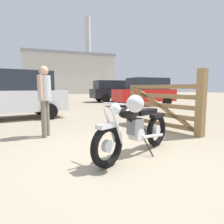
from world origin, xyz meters
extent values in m
plane|color=gray|center=(0.00, 0.00, 0.00)|extent=(80.00, 80.00, 0.00)
torus|color=black|center=(-0.27, -0.30, 0.32)|extent=(0.62, 0.39, 0.64)
cylinder|color=silver|center=(-0.27, -0.30, 0.32)|extent=(0.20, 0.15, 0.18)
torus|color=black|center=(1.02, 0.35, 0.32)|extent=(0.62, 0.39, 0.64)
cylinder|color=silver|center=(1.02, 0.35, 0.32)|extent=(0.20, 0.15, 0.18)
cube|color=silver|center=(-0.27, -0.30, 0.62)|extent=(0.38, 0.28, 0.06)
cube|color=black|center=(1.03, 0.36, 0.61)|extent=(0.42, 0.30, 0.07)
cylinder|color=silver|center=(-0.12, -0.31, 0.60)|extent=(0.27, 0.16, 0.58)
cylinder|color=silver|center=(-0.19, -0.18, 0.60)|extent=(0.27, 0.16, 0.58)
sphere|color=silver|center=(-0.12, -0.22, 0.85)|extent=(0.17, 0.17, 0.17)
cylinder|color=silver|center=(-0.04, -0.19, 0.92)|extent=(0.30, 0.57, 0.03)
sphere|color=silver|center=(0.09, -0.45, 0.94)|extent=(0.25, 0.25, 0.25)
cylinder|color=black|center=(0.32, 0.00, 0.58)|extent=(0.70, 0.39, 0.47)
ellipsoid|color=black|center=(0.21, -0.06, 0.76)|extent=(0.56, 0.43, 0.20)
cube|color=black|center=(0.62, 0.15, 0.73)|extent=(0.57, 0.42, 0.09)
cube|color=slate|center=(0.36, 0.02, 0.51)|extent=(0.31, 0.28, 0.26)
cylinder|color=silver|center=(0.39, 0.03, 0.36)|extent=(0.29, 0.28, 0.22)
cylinder|color=silver|center=(0.78, 0.11, 0.28)|extent=(0.65, 0.37, 0.14)
cylinder|color=silver|center=(0.69, 0.29, 0.28)|extent=(0.65, 0.37, 0.14)
cylinder|color=black|center=(0.56, -0.07, 0.16)|extent=(0.12, 0.22, 0.33)
cube|color=olive|center=(2.40, 0.60, 0.80)|extent=(0.22, 0.22, 1.60)
cube|color=olive|center=(1.81, 2.92, 0.65)|extent=(0.10, 0.12, 1.20)
cube|color=olive|center=(2.10, 1.76, 0.15)|extent=(0.67, 2.35, 0.11)
cube|color=olive|center=(2.10, 1.76, 0.41)|extent=(0.67, 2.35, 0.11)
cube|color=olive|center=(2.10, 1.76, 0.67)|extent=(0.67, 2.35, 0.11)
cube|color=olive|center=(2.10, 1.76, 0.93)|extent=(0.67, 2.35, 0.11)
cube|color=olive|center=(2.10, 1.76, 1.19)|extent=(0.67, 2.35, 0.11)
cube|color=olive|center=(2.10, 1.76, 0.65)|extent=(0.62, 2.15, 1.08)
cylinder|color=#706656|center=(-0.95, 2.04, 0.43)|extent=(0.12, 0.12, 0.86)
cylinder|color=#706656|center=(-1.03, 1.88, 0.43)|extent=(0.12, 0.12, 0.86)
cylinder|color=#B2B2B7|center=(-0.99, 1.96, 1.15)|extent=(0.30, 0.30, 0.58)
cylinder|color=tan|center=(-0.90, 2.13, 1.18)|extent=(0.08, 0.08, 0.55)
cylinder|color=tan|center=(-1.07, 1.79, 1.18)|extent=(0.08, 0.08, 0.55)
sphere|color=tan|center=(-0.99, 1.96, 1.55)|extent=(0.22, 0.22, 0.22)
cylinder|color=black|center=(4.25, 7.40, 0.30)|extent=(0.60, 0.20, 0.60)
cylinder|color=black|center=(4.24, 9.04, 0.30)|extent=(0.60, 0.20, 0.60)
cylinder|color=black|center=(6.65, 7.42, 0.30)|extent=(0.60, 0.20, 0.60)
cylinder|color=black|center=(6.64, 9.06, 0.30)|extent=(0.60, 0.20, 0.60)
cube|color=red|center=(5.45, 8.23, 0.68)|extent=(3.91, 1.67, 0.76)
cube|color=#232833|center=(5.70, 8.23, 1.42)|extent=(2.41, 1.54, 0.72)
cylinder|color=black|center=(7.03, 13.23, 0.32)|extent=(0.64, 0.22, 0.64)
cylinder|color=black|center=(7.01, 11.47, 0.32)|extent=(0.64, 0.22, 0.64)
cylinder|color=black|center=(4.03, 13.26, 0.32)|extent=(0.64, 0.22, 0.64)
cylinder|color=black|center=(4.01, 11.50, 0.32)|extent=(0.64, 0.22, 0.64)
cube|color=black|center=(5.52, 12.36, 0.69)|extent=(4.71, 1.80, 0.74)
cube|color=#232833|center=(5.22, 12.37, 1.40)|extent=(3.51, 1.63, 0.68)
cylinder|color=black|center=(-0.72, 4.61, 0.30)|extent=(0.62, 0.29, 0.60)
cylinder|color=black|center=(-0.99, 6.23, 0.30)|extent=(0.62, 0.29, 0.60)
cube|color=silver|center=(-2.03, 5.22, 0.68)|extent=(4.12, 2.26, 0.76)
cube|color=#232833|center=(-1.79, 5.27, 1.42)|extent=(2.62, 1.89, 0.72)
cube|color=beige|center=(5.65, 37.94, 3.57)|extent=(16.57, 9.20, 7.13)
cube|color=gray|center=(5.65, 37.94, 7.38)|extent=(16.87, 9.50, 0.50)
cylinder|color=beige|center=(9.77, 37.89, 11.25)|extent=(1.10, 1.10, 8.24)
camera|label=1|loc=(-1.24, -2.91, 1.16)|focal=31.76mm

